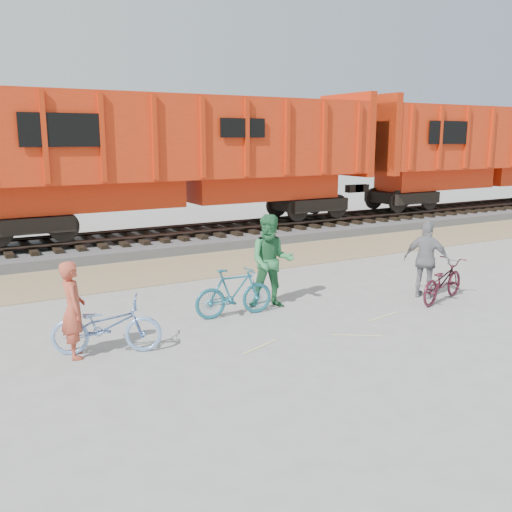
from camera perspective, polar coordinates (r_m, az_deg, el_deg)
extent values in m
plane|color=#9E9E99|center=(11.09, 2.83, -6.85)|extent=(120.00, 120.00, 0.00)
cube|color=tan|center=(15.81, -8.08, -1.25)|extent=(120.00, 3.00, 0.02)
cube|color=slate|center=(19.01, -12.10, 1.23)|extent=(120.00, 4.00, 0.30)
cube|color=black|center=(18.97, -12.13, 1.85)|extent=(0.22, 2.60, 0.12)
cube|color=black|center=(21.84, 4.30, 3.35)|extent=(0.22, 2.60, 0.12)
cylinder|color=#382821|center=(18.28, -11.43, 1.89)|extent=(120.00, 0.12, 0.12)
cylinder|color=#382821|center=(19.63, -12.80, 2.50)|extent=(120.00, 0.12, 0.12)
cube|color=black|center=(19.51, -7.13, 4.01)|extent=(11.20, 2.20, 0.80)
cube|color=red|center=(19.42, -7.19, 6.50)|extent=(11.76, 1.65, 0.90)
cube|color=red|center=(19.34, -7.33, 11.67)|extent=(14.00, 3.00, 2.60)
cube|color=#B6270B|center=(22.91, 8.99, 11.87)|extent=(0.30, 3.06, 3.10)
cube|color=black|center=(16.57, -18.90, 11.84)|extent=(2.20, 0.04, 0.90)
cube|color=black|center=(28.86, 21.55, 5.77)|extent=(11.20, 2.20, 0.80)
cube|color=red|center=(28.79, 21.68, 7.45)|extent=(11.76, 1.65, 0.90)
cube|color=red|center=(28.74, 21.95, 10.92)|extent=(14.00, 3.00, 2.60)
cube|color=#B6270B|center=(23.75, 11.48, 11.77)|extent=(0.30, 3.06, 3.10)
cube|color=black|center=(24.50, 18.74, 11.62)|extent=(2.20, 0.04, 0.90)
imported|color=#7BA0DC|center=(9.84, -14.72, -6.76)|extent=(1.91, 1.27, 0.95)
imported|color=#1F6478|center=(11.44, -2.21, -3.66)|extent=(1.68, 0.62, 0.99)
imported|color=#471522|center=(13.15, 18.15, -2.38)|extent=(1.84, 1.09, 0.91)
imported|color=#B04430|center=(9.73, -17.82, -5.13)|extent=(0.43, 0.62, 1.61)
imported|color=#2C7441|center=(11.97, 1.54, -0.53)|extent=(1.20, 1.11, 1.98)
imported|color=gray|center=(13.25, 16.69, -0.37)|extent=(0.86, 1.09, 1.73)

